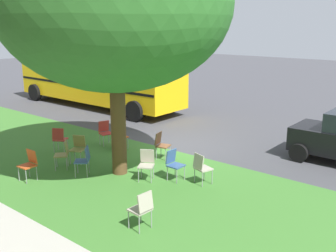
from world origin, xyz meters
name	(u,v)px	position (x,y,z in m)	size (l,w,h in m)	color
ground	(171,148)	(0.00, 0.00, 0.00)	(80.00, 80.00, 0.00)	#424247
grass_verge	(104,173)	(0.00, 3.20, 0.00)	(48.00, 6.00, 0.01)	#3D752D
street_tree	(114,4)	(-0.35, 2.89, 4.83)	(6.39, 6.39, 7.20)	brown
chair_0	(78,147)	(1.35, 3.08, 0.52)	(0.56, 0.56, 0.88)	olive
chair_1	(105,131)	(2.13, 1.24, 0.52)	(0.53, 0.53, 0.88)	#B7332D
chair_2	(161,143)	(-0.47, 1.12, 0.52)	(0.51, 0.51, 0.88)	brown
chair_3	(147,162)	(-1.33, 2.78, 0.52)	(0.57, 0.57, 0.88)	#ADA393
chair_4	(119,135)	(1.32, 1.31, 0.52)	(0.46, 0.46, 0.88)	#C64C1E
chair_5	(84,159)	(0.30, 3.69, 0.52)	(0.59, 0.59, 0.88)	#335184
chair_6	(63,153)	(1.23, 3.73, 0.52)	(0.59, 0.59, 0.88)	olive
chair_7	(174,162)	(-1.93, 2.29, 0.52)	(0.42, 0.42, 0.88)	#335184
chair_8	(59,138)	(2.67, 2.84, 0.52)	(0.57, 0.57, 0.88)	#B7332D
chair_9	(29,163)	(1.23, 4.89, 0.52)	(0.43, 0.44, 0.88)	#C64C1E
chair_10	(142,207)	(-3.15, 4.92, 0.52)	(0.45, 0.45, 0.88)	#ADA393
chair_11	(201,166)	(-2.72, 2.06, 0.52)	(0.52, 0.53, 0.88)	#ADA393
school_bus	(96,74)	(7.75, -3.26, 1.76)	(10.40, 2.80, 2.88)	yellow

